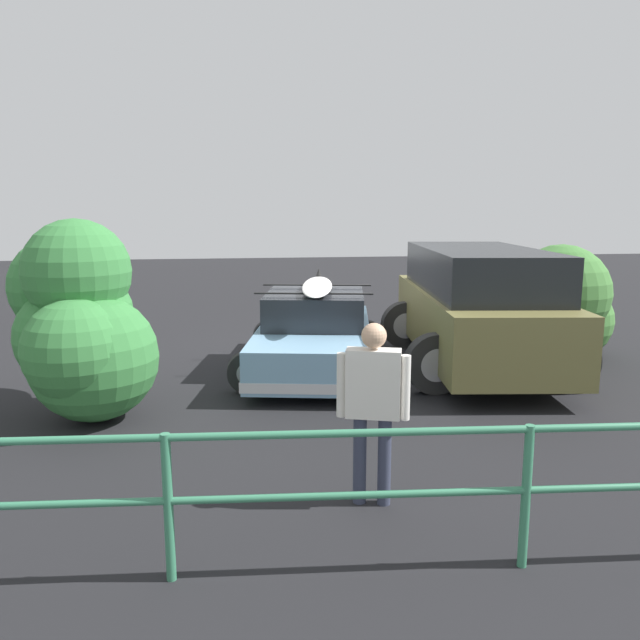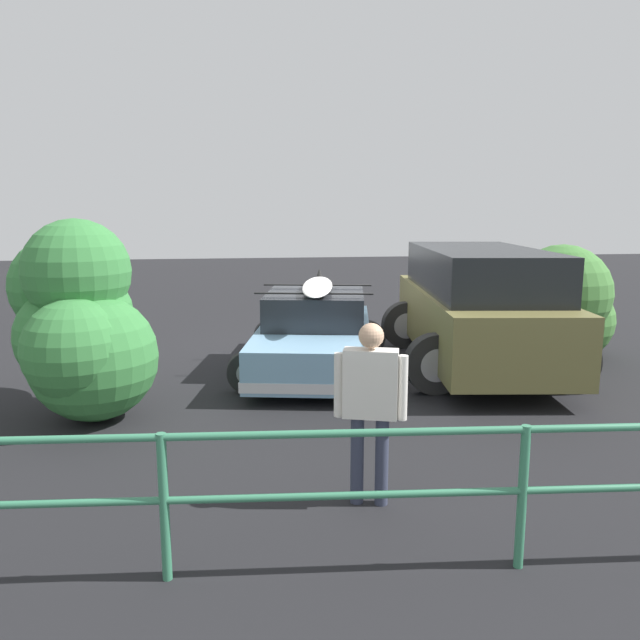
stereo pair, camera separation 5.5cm
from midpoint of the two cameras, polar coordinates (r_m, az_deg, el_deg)
ground_plane at (r=10.87m, az=1.92°, el=-3.75°), size 44.00×44.00×0.02m
sedan_car at (r=10.08m, az=-0.28°, el=-1.26°), size 2.81×4.27×1.57m
suv_car at (r=10.54m, az=14.34°, el=1.23°), size 3.15×5.21×1.97m
person_bystander at (r=5.51m, az=4.91°, el=-7.05°), size 0.62×0.32×1.65m
railing_fence at (r=4.87m, az=18.45°, el=-13.00°), size 10.34×0.83×1.10m
bush_near_left at (r=8.36m, az=-21.06°, el=-0.24°), size 1.99×2.40×2.50m
bush_near_right at (r=11.75m, az=20.29°, el=0.91°), size 2.46×1.91×2.08m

